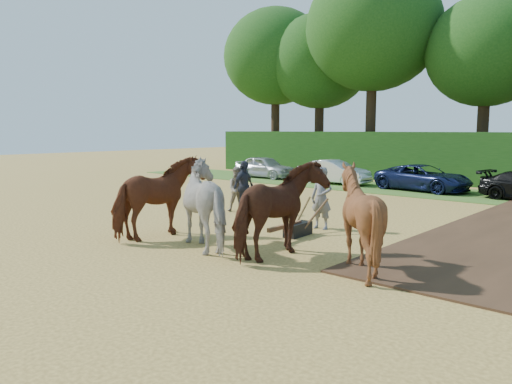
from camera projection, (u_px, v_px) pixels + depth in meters
The scene contains 4 objects.
ground at pixel (384, 265), 11.63m from camera, with size 120.00×120.00×0.00m, color gold.
spectator_near at pixel (238, 189), 19.13m from camera, with size 0.83×0.65×1.72m, color #B0A58A.
spectator_far at pixel (244, 187), 18.90m from camera, with size 1.15×0.48×1.97m, color #282B36.
plough_team at pixel (249, 206), 12.79m from camera, with size 7.80×5.95×2.37m.
Camera 1 is at (5.30, -10.45, 3.14)m, focal length 35.00 mm.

